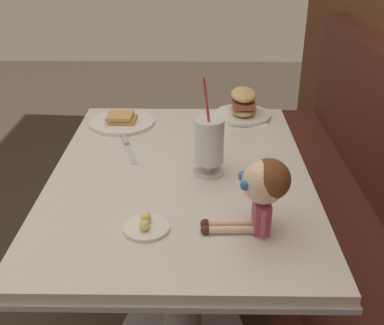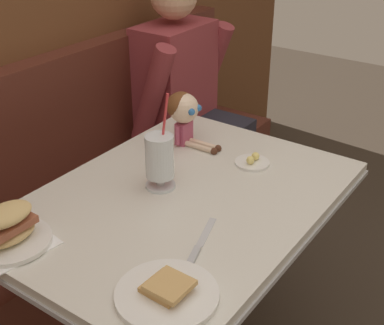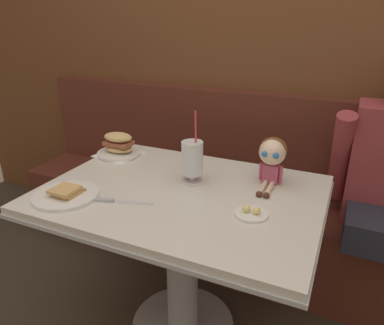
{
  "view_description": "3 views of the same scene",
  "coord_description": "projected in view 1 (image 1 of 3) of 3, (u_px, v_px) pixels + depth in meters",
  "views": [
    {
      "loc": [
        1.31,
        0.23,
        1.45
      ],
      "look_at": [
        0.07,
        0.22,
        0.81
      ],
      "focal_mm": 44.34,
      "sensor_mm": 36.0,
      "label": 1
    },
    {
      "loc": [
        -1.14,
        -0.67,
        1.62
      ],
      "look_at": [
        0.09,
        0.2,
        0.81
      ],
      "focal_mm": 50.04,
      "sensor_mm": 36.0,
      "label": 2
    },
    {
      "loc": [
        0.58,
        -1.0,
        1.4
      ],
      "look_at": [
        0.04,
        0.21,
        0.86
      ],
      "focal_mm": 33.89,
      "sensor_mm": 36.0,
      "label": 3
    }
  ],
  "objects": [
    {
      "name": "diner_table",
      "position": [
        181.0,
        223.0,
        1.58
      ],
      "size": [
        1.11,
        0.81,
        0.74
      ],
      "color": "silver",
      "rests_on": "ground"
    },
    {
      "name": "milkshake_glass",
      "position": [
        209.0,
        143.0,
        1.43
      ],
      "size": [
        0.1,
        0.1,
        0.32
      ],
      "color": "silver",
      "rests_on": "diner_table"
    },
    {
      "name": "butter_saucer",
      "position": [
        146.0,
        226.0,
        1.21
      ],
      "size": [
        0.12,
        0.12,
        0.04
      ],
      "color": "white",
      "rests_on": "diner_table"
    },
    {
      "name": "seated_doll",
      "position": [
        264.0,
        186.0,
        1.15
      ],
      "size": [
        0.12,
        0.22,
        0.2
      ],
      "color": "#B74C6B",
      "rests_on": "diner_table"
    },
    {
      "name": "butter_knife",
      "position": [
        126.0,
        143.0,
        1.66
      ],
      "size": [
        0.23,
        0.09,
        0.01
      ],
      "color": "silver",
      "rests_on": "diner_table"
    },
    {
      "name": "toast_plate",
      "position": [
        122.0,
        121.0,
        1.82
      ],
      "size": [
        0.25,
        0.25,
        0.04
      ],
      "color": "white",
      "rests_on": "diner_table"
    },
    {
      "name": "sandwich_plate",
      "position": [
        243.0,
        106.0,
        1.87
      ],
      "size": [
        0.23,
        0.23,
        0.12
      ],
      "color": "white",
      "rests_on": "diner_table"
    },
    {
      "name": "booth_bench",
      "position": [
        360.0,
        276.0,
        1.67
      ],
      "size": [
        2.6,
        0.48,
        1.0
      ],
      "color": "#512319",
      "rests_on": "ground"
    }
  ]
}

